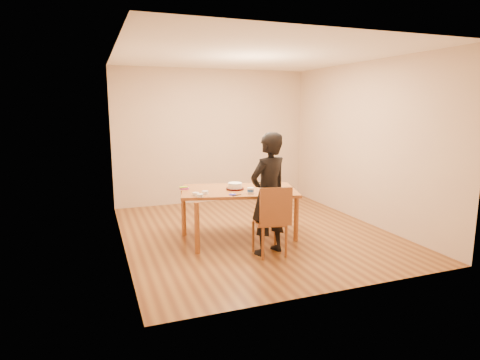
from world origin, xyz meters
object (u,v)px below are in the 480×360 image
object	(u,v)px
dining_table	(239,191)
cake	(235,186)
cake_plate	(235,189)
person	(268,194)
dining_chair	(270,222)

from	to	relation	value
dining_table	cake	world-z (taller)	cake
dining_table	cake	bearing A→B (deg)	-178.42
cake_plate	person	xyz separation A→B (m)	(0.21, -0.74, 0.06)
dining_table	person	world-z (taller)	person
cake	cake_plate	bearing A→B (deg)	0.00
dining_chair	person	bearing A→B (deg)	101.86
dining_table	cake_plate	distance (m)	0.07
cake	dining_table	bearing A→B (deg)	-13.32
dining_table	dining_chair	distance (m)	0.84
dining_table	cake_plate	xyz separation A→B (m)	(-0.06, 0.01, 0.03)
dining_chair	cake	xyz separation A→B (m)	(-0.21, 0.79, 0.35)
cake	person	distance (m)	0.77
dining_table	person	size ratio (longest dim) A/B	1.02
dining_chair	cake_plate	world-z (taller)	cake_plate
dining_chair	person	xyz separation A→B (m)	(0.00, 0.05, 0.37)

